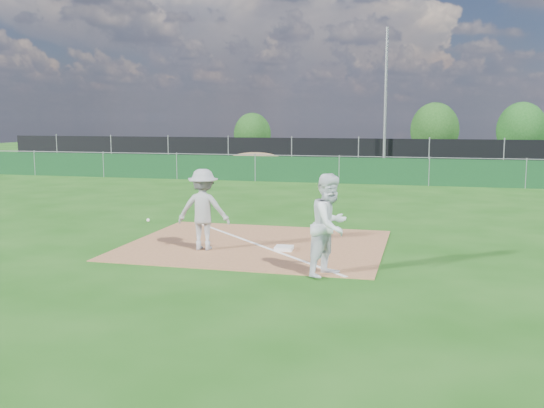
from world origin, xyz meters
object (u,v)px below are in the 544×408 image
at_px(first_base, 284,248).
at_px(car_left, 295,150).
at_px(play_at_first, 203,209).
at_px(car_right, 421,154).
at_px(runner, 330,225).
at_px(light_pole, 385,100).
at_px(tree_mid, 435,130).
at_px(car_mid, 354,153).
at_px(tree_left, 252,134).
at_px(tree_right, 521,130).

height_order(first_base, car_left, car_left).
bearing_deg(first_base, play_at_first, -168.06).
bearing_deg(play_at_first, car_left, 98.02).
relative_size(play_at_first, car_right, 0.42).
bearing_deg(runner, play_at_first, 88.73).
bearing_deg(light_pole, play_at_first, -96.33).
distance_m(first_base, tree_mid, 32.93).
distance_m(light_pole, car_mid, 5.72).
xyz_separation_m(first_base, tree_left, (-9.90, 31.62, 1.67)).
bearing_deg(play_at_first, first_base, 11.94).
distance_m(light_pole, tree_right, 14.64).
relative_size(light_pole, car_right, 1.63).
height_order(runner, tree_left, tree_left).
bearing_deg(car_left, runner, -174.38).
bearing_deg(first_base, car_right, 83.99).
xyz_separation_m(runner, tree_right, (8.27, 35.52, 1.14)).
xyz_separation_m(light_pole, tree_right, (8.91, 11.47, -1.88)).
distance_m(play_at_first, tree_right, 35.88).
xyz_separation_m(light_pole, tree_left, (-10.61, 9.46, -2.27)).
xyz_separation_m(play_at_first, car_right, (4.53, 26.42, -0.22)).
distance_m(play_at_first, car_right, 26.80).
height_order(car_left, car_right, car_left).
bearing_deg(car_right, first_base, 156.05).
bearing_deg(car_right, tree_mid, -25.18).
relative_size(car_left, car_right, 0.94).
relative_size(car_left, tree_left, 1.36).
bearing_deg(first_base, tree_right, 74.04).
xyz_separation_m(runner, car_mid, (-2.81, 28.20, -0.27)).
distance_m(car_mid, tree_right, 13.36).
distance_m(first_base, tree_right, 35.03).
height_order(tree_left, tree_mid, tree_mid).
relative_size(runner, tree_mid, 0.48).
relative_size(tree_left, tree_right, 0.82).
distance_m(runner, car_left, 30.65).
bearing_deg(tree_right, runner, -103.11).
height_order(runner, car_left, runner).
xyz_separation_m(play_at_first, tree_mid, (5.38, 33.05, 1.17)).
bearing_deg(car_right, tree_right, -60.14).
bearing_deg(car_left, first_base, -176.12).
height_order(light_pole, first_base, light_pole).
bearing_deg(tree_mid, play_at_first, -99.24).
bearing_deg(tree_mid, light_pole, -105.29).
relative_size(car_left, tree_right, 1.12).
distance_m(light_pole, play_at_first, 22.88).
xyz_separation_m(first_base, car_mid, (-1.47, 26.30, 0.65)).
distance_m(car_right, tree_mid, 6.83).
distance_m(car_left, car_mid, 4.60).
xyz_separation_m(light_pole, play_at_first, (-2.50, -22.53, -3.06)).
bearing_deg(light_pole, tree_left, 138.27).
relative_size(runner, car_right, 0.40).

